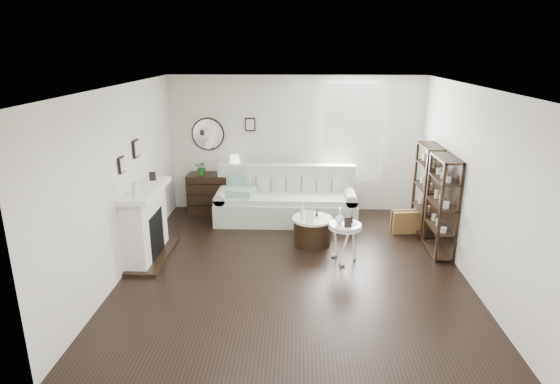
{
  "coord_description": "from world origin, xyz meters",
  "views": [
    {
      "loc": [
        0.04,
        -6.44,
        3.21
      ],
      "look_at": [
        -0.24,
        0.8,
        0.96
      ],
      "focal_mm": 30.0,
      "sensor_mm": 36.0,
      "label": 1
    }
  ],
  "objects_px": {
    "dresser": "(218,193)",
    "pedestal_table": "(345,227)",
    "sofa": "(286,203)",
    "drum_table": "(312,231)"
  },
  "relations": [
    {
      "from": "sofa",
      "to": "dresser",
      "type": "height_order",
      "value": "sofa"
    },
    {
      "from": "pedestal_table",
      "to": "sofa",
      "type": "bearing_deg",
      "value": 118.37
    },
    {
      "from": "drum_table",
      "to": "pedestal_table",
      "type": "bearing_deg",
      "value": -52.06
    },
    {
      "from": "dresser",
      "to": "drum_table",
      "type": "height_order",
      "value": "dresser"
    },
    {
      "from": "sofa",
      "to": "pedestal_table",
      "type": "bearing_deg",
      "value": -61.63
    },
    {
      "from": "dresser",
      "to": "pedestal_table",
      "type": "bearing_deg",
      "value": -42.98
    },
    {
      "from": "drum_table",
      "to": "sofa",
      "type": "bearing_deg",
      "value": 112.35
    },
    {
      "from": "dresser",
      "to": "pedestal_table",
      "type": "height_order",
      "value": "dresser"
    },
    {
      "from": "dresser",
      "to": "pedestal_table",
      "type": "distance_m",
      "value": 3.19
    },
    {
      "from": "dresser",
      "to": "drum_table",
      "type": "xyz_separation_m",
      "value": [
        1.84,
        -1.55,
        -0.16
      ]
    }
  ]
}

